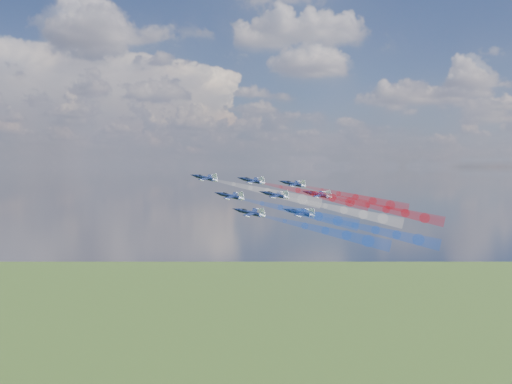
{
  "coord_description": "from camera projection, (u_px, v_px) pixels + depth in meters",
  "views": [
    {
      "loc": [
        -31.71,
        -169.39,
        171.79
      ],
      "look_at": [
        -18.81,
        11.04,
        163.56
      ],
      "focal_mm": 38.73,
      "sensor_mm": 36.0,
      "label": 1
    }
  ],
  "objects": [
    {
      "name": "jet_rear_right",
      "position": [
        318.0,
        195.0,
        184.07
      ],
      "size": [
        13.63,
        12.61,
        6.42
      ],
      "primitive_type": null,
      "rotation": [
        0.2,
        -0.19,
        1.11
      ],
      "color": "black"
    },
    {
      "name": "trail_lead",
      "position": [
        267.0,
        192.0,
        180.37
      ],
      "size": [
        34.33,
        18.53,
        11.02
      ],
      "primitive_type": null,
      "rotation": [
        0.2,
        -0.19,
        1.11
      ],
      "color": "white"
    },
    {
      "name": "jet_rear_left",
      "position": [
        300.0,
        213.0,
        165.57
      ],
      "size": [
        13.63,
        12.61,
        6.42
      ],
      "primitive_type": null,
      "rotation": [
        0.2,
        -0.19,
        1.11
      ],
      "color": "black"
    },
    {
      "name": "trail_outer_right",
      "position": [
        356.0,
        197.0,
        190.96
      ],
      "size": [
        34.33,
        18.53,
        11.02
      ],
      "primitive_type": null,
      "rotation": [
        0.2,
        -0.19,
        1.11
      ],
      "color": "red"
    },
    {
      "name": "jet_inner_right",
      "position": [
        252.0,
        181.0,
        191.63
      ],
      "size": [
        13.63,
        12.61,
        6.42
      ],
      "primitive_type": null,
      "rotation": [
        0.2,
        -0.19,
        1.11
      ],
      "color": "black"
    },
    {
      "name": "jet_outer_right",
      "position": [
        293.0,
        184.0,
        198.41
      ],
      "size": [
        13.63,
        12.61,
        6.42
      ],
      "primitive_type": null,
      "rotation": [
        0.2,
        -0.19,
        1.11
      ],
      "color": "black"
    },
    {
      "name": "trail_inner_left",
      "position": [
        299.0,
        212.0,
        166.01
      ],
      "size": [
        34.33,
        18.53,
        11.02
      ],
      "primitive_type": null,
      "rotation": [
        0.2,
        -0.19,
        1.11
      ],
      "color": "blue"
    },
    {
      "name": "jet_center_third",
      "position": [
        275.0,
        195.0,
        177.9
      ],
      "size": [
        13.63,
        12.61,
        6.42
      ],
      "primitive_type": null,
      "rotation": [
        0.2,
        -0.19,
        1.11
      ],
      "color": "black"
    },
    {
      "name": "jet_inner_left",
      "position": [
        230.0,
        196.0,
        173.46
      ],
      "size": [
        13.63,
        12.61,
        6.42
      ],
      "primitive_type": null,
      "rotation": [
        0.2,
        -0.19,
        1.11
      ],
      "color": "black"
    },
    {
      "name": "jet_outer_left",
      "position": [
        250.0,
        213.0,
        160.99
      ],
      "size": [
        13.63,
        12.61,
        6.42
      ],
      "primitive_type": null,
      "rotation": [
        0.2,
        -0.19,
        1.11
      ],
      "color": "black"
    },
    {
      "name": "trail_center_third",
      "position": [
        344.0,
        210.0,
        170.45
      ],
      "size": [
        34.33,
        18.53,
        11.02
      ],
      "primitive_type": null,
      "rotation": [
        0.2,
        -0.19,
        1.11
      ],
      "color": "white"
    },
    {
      "name": "trail_rear_right",
      "position": [
        386.0,
        209.0,
        176.62
      ],
      "size": [
        34.33,
        18.53,
        11.02
      ],
      "primitive_type": null,
      "rotation": [
        0.2,
        -0.19,
        1.11
      ],
      "color": "red"
    },
    {
      "name": "trail_rear_left",
      "position": [
        375.0,
        230.0,
        158.12
      ],
      "size": [
        34.33,
        18.53,
        11.02
      ],
      "primitive_type": null,
      "rotation": [
        0.2,
        -0.19,
        1.11
      ],
      "color": "blue"
    },
    {
      "name": "trail_outer_left",
      "position": [
        325.0,
        231.0,
        153.54
      ],
      "size": [
        34.33,
        18.53,
        11.02
      ],
      "primitive_type": null,
      "rotation": [
        0.2,
        -0.19,
        1.11
      ],
      "color": "blue"
    },
    {
      "name": "trail_inner_right",
      "position": [
        315.0,
        194.0,
        184.18
      ],
      "size": [
        34.33,
        18.53,
        11.02
      ],
      "primitive_type": null,
      "rotation": [
        0.2,
        -0.19,
        1.11
      ],
      "color": "red"
    },
    {
      "name": "jet_lead",
      "position": [
        205.0,
        178.0,
        187.82
      ],
      "size": [
        13.63,
        12.61,
        6.42
      ],
      "primitive_type": null,
      "rotation": [
        0.2,
        -0.19,
        1.11
      ],
      "color": "black"
    }
  ]
}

